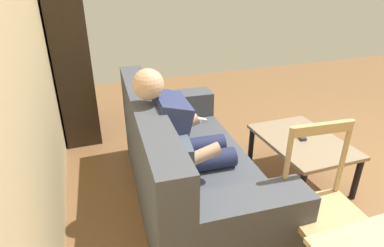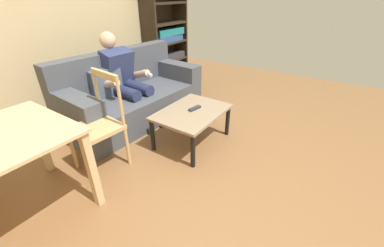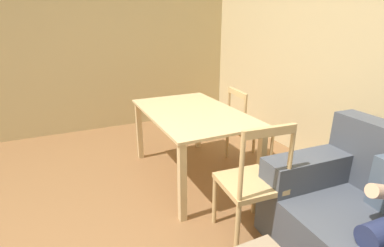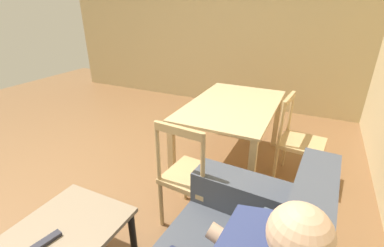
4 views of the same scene
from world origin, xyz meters
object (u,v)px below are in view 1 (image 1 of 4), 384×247
at_px(person_lounging, 182,142).
at_px(dining_chair_facing_couch, 325,213).
at_px(couch, 183,166).
at_px(tv_remote, 300,136).
at_px(bookshelf, 73,68).
at_px(coffee_table, 302,145).

distance_m(person_lounging, dining_chair_facing_couch, 1.06).
bearing_deg(couch, dining_chair_facing_couch, -149.06).
relative_size(couch, tv_remote, 11.60).
relative_size(tv_remote, bookshelf, 0.10).
xyz_separation_m(tv_remote, dining_chair_facing_couch, (-0.91, 0.52, 0.03)).
relative_size(bookshelf, dining_chair_facing_couch, 1.86).
xyz_separation_m(bookshelf, dining_chair_facing_couch, (-2.64, -1.31, -0.30)).
height_order(person_lounging, coffee_table, person_lounging).
xyz_separation_m(couch, bookshelf, (1.70, 0.75, 0.43)).
relative_size(person_lounging, tv_remote, 6.82).
xyz_separation_m(coffee_table, dining_chair_facing_couch, (-0.86, 0.51, 0.10)).
height_order(tv_remote, dining_chair_facing_couch, dining_chair_facing_couch).
bearing_deg(tv_remote, coffee_table, 98.07).
height_order(person_lounging, tv_remote, person_lounging).
bearing_deg(bookshelf, couch, -156.24).
height_order(tv_remote, bookshelf, bookshelf).
relative_size(coffee_table, dining_chair_facing_couch, 0.89).
distance_m(person_lounging, bookshelf, 1.92).
distance_m(couch, person_lounging, 0.27).
distance_m(tv_remote, bookshelf, 2.53).
xyz_separation_m(person_lounging, coffee_table, (-0.01, -1.10, -0.23)).
relative_size(person_lounging, bookshelf, 0.65).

